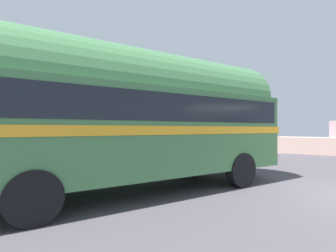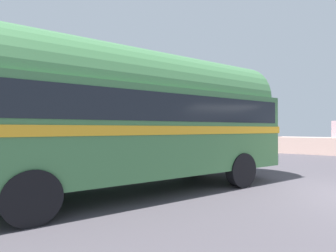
# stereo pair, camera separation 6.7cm
# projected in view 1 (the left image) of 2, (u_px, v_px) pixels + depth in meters

# --- Properties ---
(vintage_coach) EXTENTS (5.76, 8.80, 3.70)m
(vintage_coach) POSITION_uv_depth(u_px,v_px,m) (141.00, 114.00, 6.67)
(vintage_coach) COLOR black
(vintage_coach) RESTS_ON ground
(second_coach) EXTENTS (5.90, 8.76, 3.70)m
(second_coach) POSITION_uv_depth(u_px,v_px,m) (73.00, 119.00, 10.30)
(second_coach) COLOR black
(second_coach) RESTS_ON ground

